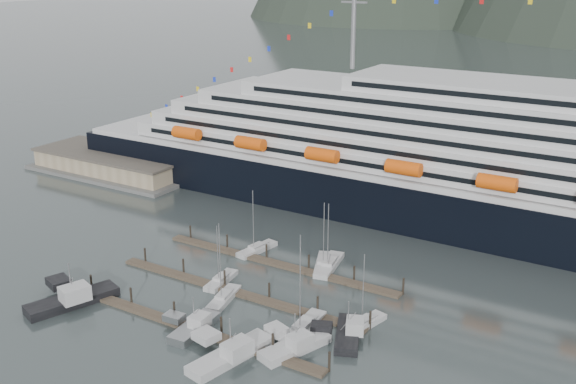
% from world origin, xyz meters
% --- Properties ---
extents(ground, '(1600.00, 1600.00, 0.00)m').
position_xyz_m(ground, '(0.00, 0.00, 0.00)').
color(ground, '#404C4C').
rests_on(ground, ground).
extents(cruise_ship, '(210.00, 30.40, 50.30)m').
position_xyz_m(cruise_ship, '(30.03, 54.94, 12.04)').
color(cruise_ship, black).
rests_on(cruise_ship, ground).
extents(warehouse, '(46.00, 20.00, 5.80)m').
position_xyz_m(warehouse, '(-72.00, 42.00, 2.25)').
color(warehouse, '#595956').
rests_on(warehouse, ground).
extents(dock_near, '(48.18, 2.28, 3.20)m').
position_xyz_m(dock_near, '(-4.93, -9.95, 0.31)').
color(dock_near, '#4A3D2F').
rests_on(dock_near, ground).
extents(dock_mid, '(48.18, 2.28, 3.20)m').
position_xyz_m(dock_mid, '(-4.93, 3.05, 0.31)').
color(dock_mid, '#4A3D2F').
rests_on(dock_mid, ground).
extents(dock_far, '(48.18, 2.28, 3.20)m').
position_xyz_m(dock_far, '(-4.93, 16.05, 0.31)').
color(dock_far, '#4A3D2F').
rests_on(dock_far, ground).
extents(sailboat_b, '(4.24, 9.45, 14.25)m').
position_xyz_m(sailboat_b, '(-5.07, -0.15, 0.42)').
color(sailboat_b, silver).
rests_on(sailboat_b, ground).
extents(sailboat_c, '(3.32, 8.56, 11.21)m').
position_xyz_m(sailboat_c, '(-9.40, 4.91, 0.39)').
color(sailboat_c, silver).
rests_on(sailboat_c, ground).
extents(sailboat_d, '(3.18, 11.10, 16.34)m').
position_xyz_m(sailboat_d, '(10.70, -1.57, 0.44)').
color(sailboat_d, silver).
rests_on(sailboat_d, ground).
extents(sailboat_e, '(3.88, 9.48, 12.90)m').
position_xyz_m(sailboat_e, '(-11.52, 19.18, 0.41)').
color(sailboat_e, silver).
rests_on(sailboat_e, ground).
extents(sailboat_f, '(6.05, 9.60, 13.01)m').
position_xyz_m(sailboat_f, '(2.49, 19.99, 0.42)').
color(sailboat_f, silver).
rests_on(sailboat_f, ground).
extents(sailboat_g, '(4.73, 11.14, 13.10)m').
position_xyz_m(sailboat_g, '(3.60, 19.99, 0.42)').
color(sailboat_g, silver).
rests_on(sailboat_g, ground).
extents(sailboat_h, '(4.11, 8.25, 12.46)m').
position_xyz_m(sailboat_h, '(18.00, 4.54, 0.40)').
color(sailboat_h, silver).
rests_on(sailboat_h, ground).
extents(trawler_a, '(12.00, 15.19, 8.12)m').
position_xyz_m(trawler_a, '(-25.30, -13.77, 0.99)').
color(trawler_a, black).
rests_on(trawler_a, ground).
extents(trawler_b, '(7.53, 9.87, 6.24)m').
position_xyz_m(trawler_b, '(-3.20, -10.15, 0.83)').
color(trawler_b, '#94979A').
rests_on(trawler_b, ground).
extents(trawler_c, '(10.18, 14.16, 7.00)m').
position_xyz_m(trawler_c, '(5.80, -13.34, 0.90)').
color(trawler_c, silver).
rests_on(trawler_c, ground).
extents(trawler_d, '(9.24, 11.49, 6.54)m').
position_xyz_m(trawler_d, '(12.32, -6.89, 0.85)').
color(trawler_d, silver).
rests_on(trawler_d, ground).
extents(trawler_e, '(8.97, 10.67, 6.59)m').
position_xyz_m(trawler_e, '(17.21, -0.00, 0.86)').
color(trawler_e, black).
rests_on(trawler_e, ground).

